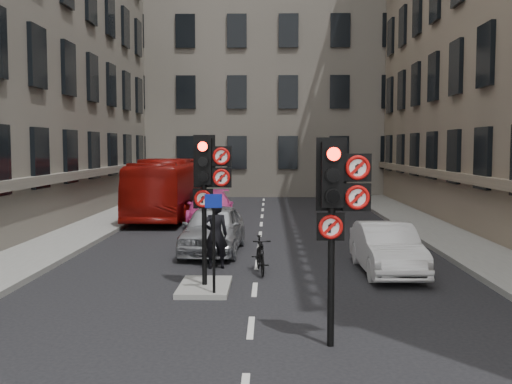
{
  "coord_description": "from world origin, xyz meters",
  "views": [
    {
      "loc": [
        0.34,
        -9.08,
        3.43
      ],
      "look_at": [
        0.1,
        1.7,
        2.6
      ],
      "focal_mm": 42.0,
      "sensor_mm": 36.0,
      "label": 1
    }
  ],
  "objects_px": {
    "car_silver": "(213,229)",
    "motorcycle": "(260,255)",
    "signal_near": "(337,196)",
    "motorcyclist": "(216,235)",
    "bus_red": "(169,188)",
    "info_sign": "(214,229)",
    "car_pink": "(211,208)",
    "car_white": "(387,248)",
    "signal_far": "(208,177)"
  },
  "relations": [
    {
      "from": "signal_near",
      "to": "car_silver",
      "type": "height_order",
      "value": "signal_near"
    },
    {
      "from": "motorcycle",
      "to": "car_silver",
      "type": "bearing_deg",
      "value": 108.96
    },
    {
      "from": "signal_far",
      "to": "car_silver",
      "type": "bearing_deg",
      "value": 93.91
    },
    {
      "from": "car_white",
      "to": "bus_red",
      "type": "bearing_deg",
      "value": 121.03
    },
    {
      "from": "signal_near",
      "to": "car_pink",
      "type": "relative_size",
      "value": 0.73
    },
    {
      "from": "car_white",
      "to": "motorcycle",
      "type": "relative_size",
      "value": 2.45
    },
    {
      "from": "signal_near",
      "to": "car_silver",
      "type": "relative_size",
      "value": 0.79
    },
    {
      "from": "car_silver",
      "to": "car_white",
      "type": "xyz_separation_m",
      "value": [
        4.99,
        -3.06,
        -0.1
      ]
    },
    {
      "from": "signal_near",
      "to": "bus_red",
      "type": "distance_m",
      "value": 19.68
    },
    {
      "from": "signal_near",
      "to": "car_pink",
      "type": "xyz_separation_m",
      "value": [
        -3.72,
        16.02,
        -1.87
      ]
    },
    {
      "from": "bus_red",
      "to": "car_pink",
      "type": "bearing_deg",
      "value": -49.35
    },
    {
      "from": "car_white",
      "to": "motorcyclist",
      "type": "distance_m",
      "value": 4.72
    },
    {
      "from": "bus_red",
      "to": "car_silver",
      "type": "bearing_deg",
      "value": -72.01
    },
    {
      "from": "car_pink",
      "to": "info_sign",
      "type": "distance_m",
      "value": 12.93
    },
    {
      "from": "signal_far",
      "to": "info_sign",
      "type": "distance_m",
      "value": 1.41
    },
    {
      "from": "motorcyclist",
      "to": "signal_near",
      "type": "bearing_deg",
      "value": 100.31
    },
    {
      "from": "motorcycle",
      "to": "signal_far",
      "type": "bearing_deg",
      "value": -130.23
    },
    {
      "from": "signal_near",
      "to": "signal_far",
      "type": "height_order",
      "value": "signal_far"
    },
    {
      "from": "signal_far",
      "to": "signal_near",
      "type": "bearing_deg",
      "value": -56.98
    },
    {
      "from": "motorcyclist",
      "to": "info_sign",
      "type": "bearing_deg",
      "value": 82.57
    },
    {
      "from": "car_silver",
      "to": "bus_red",
      "type": "relative_size",
      "value": 0.44
    },
    {
      "from": "car_pink",
      "to": "bus_red",
      "type": "height_order",
      "value": "bus_red"
    },
    {
      "from": "motorcycle",
      "to": "info_sign",
      "type": "bearing_deg",
      "value": -117.72
    },
    {
      "from": "signal_near",
      "to": "car_pink",
      "type": "distance_m",
      "value": 16.55
    },
    {
      "from": "car_white",
      "to": "motorcycle",
      "type": "distance_m",
      "value": 3.43
    },
    {
      "from": "motorcycle",
      "to": "info_sign",
      "type": "distance_m",
      "value": 3.07
    },
    {
      "from": "car_pink",
      "to": "motorcycle",
      "type": "xyz_separation_m",
      "value": [
        2.34,
        -10.14,
        -0.21
      ]
    },
    {
      "from": "signal_near",
      "to": "car_pink",
      "type": "height_order",
      "value": "signal_near"
    },
    {
      "from": "car_pink",
      "to": "motorcycle",
      "type": "bearing_deg",
      "value": -81.55
    },
    {
      "from": "motorcycle",
      "to": "motorcyclist",
      "type": "bearing_deg",
      "value": 147.13
    },
    {
      "from": "car_white",
      "to": "car_pink",
      "type": "xyz_separation_m",
      "value": [
        -5.76,
        10.01,
        0.04
      ]
    },
    {
      "from": "car_white",
      "to": "motorcyclist",
      "type": "xyz_separation_m",
      "value": [
        -4.69,
        0.48,
        0.28
      ]
    },
    {
      "from": "bus_red",
      "to": "motorcycle",
      "type": "distance_m",
      "value": 13.67
    },
    {
      "from": "car_white",
      "to": "motorcyclist",
      "type": "height_order",
      "value": "motorcyclist"
    },
    {
      "from": "car_pink",
      "to": "bus_red",
      "type": "xyz_separation_m",
      "value": [
        -2.27,
        2.69,
        0.7
      ]
    },
    {
      "from": "signal_near",
      "to": "motorcyclist",
      "type": "relative_size",
      "value": 1.88
    },
    {
      "from": "car_pink",
      "to": "motorcyclist",
      "type": "relative_size",
      "value": 2.57
    },
    {
      "from": "motorcycle",
      "to": "motorcyclist",
      "type": "distance_m",
      "value": 1.47
    },
    {
      "from": "signal_near",
      "to": "car_pink",
      "type": "bearing_deg",
      "value": 103.06
    },
    {
      "from": "info_sign",
      "to": "car_silver",
      "type": "bearing_deg",
      "value": 83.42
    },
    {
      "from": "car_silver",
      "to": "motorcycle",
      "type": "xyz_separation_m",
      "value": [
        1.57,
        -3.19,
        -0.27
      ]
    },
    {
      "from": "signal_near",
      "to": "car_silver",
      "type": "xyz_separation_m",
      "value": [
        -2.95,
        9.07,
        -1.82
      ]
    },
    {
      "from": "car_white",
      "to": "car_pink",
      "type": "distance_m",
      "value": 11.55
    },
    {
      "from": "motorcyclist",
      "to": "car_pink",
      "type": "bearing_deg",
      "value": -95.4
    },
    {
      "from": "motorcycle",
      "to": "info_sign",
      "type": "height_order",
      "value": "info_sign"
    },
    {
      "from": "signal_near",
      "to": "car_white",
      "type": "distance_m",
      "value": 6.63
    },
    {
      "from": "signal_far",
      "to": "motorcyclist",
      "type": "height_order",
      "value": "signal_far"
    },
    {
      "from": "signal_far",
      "to": "bus_red",
      "type": "distance_m",
      "value": 15.15
    },
    {
      "from": "signal_far",
      "to": "car_pink",
      "type": "relative_size",
      "value": 0.73
    },
    {
      "from": "bus_red",
      "to": "info_sign",
      "type": "distance_m",
      "value": 15.94
    }
  ]
}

